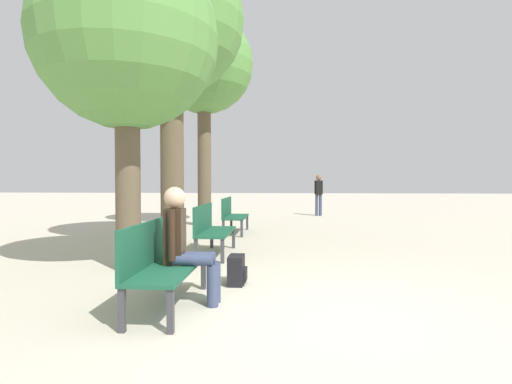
# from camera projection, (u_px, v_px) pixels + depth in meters

# --- Properties ---
(ground_plane) EXTENTS (80.00, 80.00, 0.00)m
(ground_plane) POSITION_uv_depth(u_px,v_px,m) (334.00, 318.00, 4.07)
(ground_plane) COLOR beige
(bench_row_0) EXTENTS (0.55, 1.59, 0.94)m
(bench_row_0) POSITION_uv_depth(u_px,v_px,m) (160.00, 259.00, 4.40)
(bench_row_0) COLOR #195138
(bench_row_0) RESTS_ON ground_plane
(bench_row_1) EXTENTS (0.55, 1.59, 0.94)m
(bench_row_1) POSITION_uv_depth(u_px,v_px,m) (211.00, 227.00, 7.50)
(bench_row_1) COLOR #195138
(bench_row_1) RESTS_ON ground_plane
(bench_row_2) EXTENTS (0.55, 1.59, 0.94)m
(bench_row_2) POSITION_uv_depth(u_px,v_px,m) (232.00, 213.00, 10.59)
(bench_row_2) COLOR #195138
(bench_row_2) RESTS_ON ground_plane
(tree_row_0) EXTENTS (2.85, 2.85, 5.05)m
(tree_row_0) POSITION_uv_depth(u_px,v_px,m) (127.00, 40.00, 6.18)
(tree_row_0) COLOR brown
(tree_row_0) RESTS_ON ground_plane
(tree_row_1) EXTENTS (3.16, 3.16, 6.44)m
(tree_row_1) POSITION_uv_depth(u_px,v_px,m) (171.00, 25.00, 8.63)
(tree_row_1) COLOR brown
(tree_row_1) RESTS_ON ground_plane
(tree_row_2) EXTENTS (3.01, 3.01, 6.46)m
(tree_row_2) POSITION_uv_depth(u_px,v_px,m) (204.00, 66.00, 12.18)
(tree_row_2) COLOR brown
(tree_row_2) RESTS_ON ground_plane
(person_seated) EXTENTS (0.63, 0.36, 1.33)m
(person_seated) POSITION_uv_depth(u_px,v_px,m) (185.00, 242.00, 4.51)
(person_seated) COLOR #384260
(person_seated) RESTS_ON ground_plane
(backpack) EXTENTS (0.24, 0.36, 0.39)m
(backpack) POSITION_uv_depth(u_px,v_px,m) (237.00, 270.00, 5.37)
(backpack) COLOR black
(backpack) RESTS_ON ground_plane
(pedestrian_near) EXTENTS (0.33, 0.22, 1.63)m
(pedestrian_near) POSITION_uv_depth(u_px,v_px,m) (319.00, 192.00, 15.83)
(pedestrian_near) COLOR #384260
(pedestrian_near) RESTS_ON ground_plane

